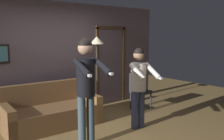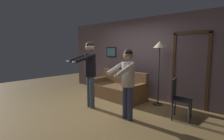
# 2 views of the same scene
# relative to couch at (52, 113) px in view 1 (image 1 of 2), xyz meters

# --- Properties ---
(back_wall_assembly) EXTENTS (6.40, 0.10, 2.60)m
(back_wall_assembly) POSITION_rel_couch_xyz_m (0.37, 0.65, 1.02)
(back_wall_assembly) COLOR #6D5A63
(back_wall_assembly) RESTS_ON ground_plane
(couch) EXTENTS (1.95, 0.97, 0.87)m
(couch) POSITION_rel_couch_xyz_m (0.00, 0.00, 0.00)
(couch) COLOR brown
(couch) RESTS_ON ground_plane
(torchiere_lamp) EXTENTS (0.35, 0.35, 1.82)m
(torchiere_lamp) POSITION_rel_couch_xyz_m (1.33, 0.25, 1.25)
(torchiere_lamp) COLOR #332D28
(torchiere_lamp) RESTS_ON ground_plane
(person_standing_left) EXTENTS (0.52, 0.77, 1.81)m
(person_standing_left) POSITION_rel_couch_xyz_m (0.05, -1.23, 0.84)
(person_standing_left) COLOR #3F535F
(person_standing_left) RESTS_ON ground_plane
(person_standing_right) EXTENTS (0.52, 0.69, 1.61)m
(person_standing_right) POSITION_rel_couch_xyz_m (1.29, -1.19, 0.68)
(person_standing_right) COLOR #394168
(person_standing_right) RESTS_ON ground_plane
(dining_chair_distant) EXTENTS (0.50, 0.50, 0.93)m
(dining_chair_distant) POSITION_rel_couch_xyz_m (2.14, -0.37, 0.25)
(dining_chair_distant) COLOR #2D2D33
(dining_chair_distant) RESTS_ON ground_plane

